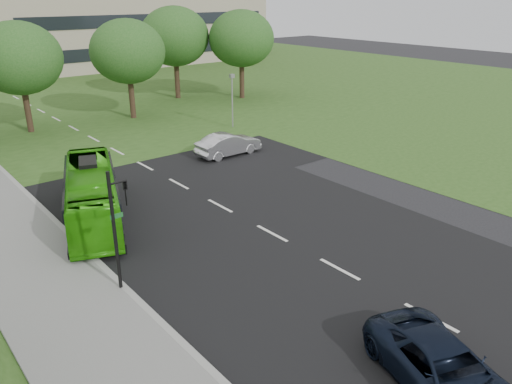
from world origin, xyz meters
The scene contains 11 objects.
ground centered at (0.00, 0.00, 0.00)m, with size 160.00×160.00×0.00m, color black.
street_surfaces centered at (-0.38, 22.75, 0.03)m, with size 120.00×120.00×0.15m.
tree_park_b centered at (-2.91, 27.03, 5.52)m, with size 6.24×6.24×8.18m.
tree_park_c centered at (5.33, 26.28, 5.51)m, with size 6.11×6.11×8.12m.
tree_park_d centered at (12.83, 31.41, 6.00)m, with size 6.71×6.71×8.87m.
tree_park_e centered at (17.90, 27.29, 5.80)m, with size 6.41×6.41×8.54m.
bus centered at (-5.50, 8.48, 1.25)m, with size 2.09×8.95×2.49m, color #30A50E.
sedan centered at (5.38, 12.59, 0.73)m, with size 1.55×4.45×1.47m, color silver.
suv centered at (-2.65, -8.00, 0.69)m, with size 2.30×4.99×1.39m, color black.
traffic_light centered at (-7.06, 2.00, 2.67)m, with size 0.73×0.21×4.55m.
camera_pole centered at (10.00, 18.32, 2.69)m, with size 0.41×0.38×4.17m.
Camera 1 is at (-13.16, -12.98, 9.98)m, focal length 35.00 mm.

